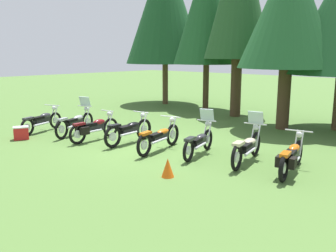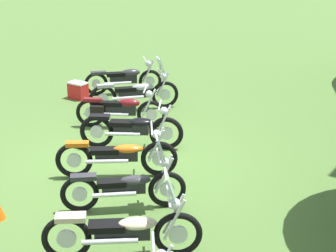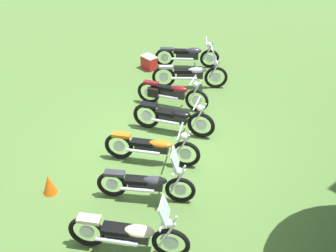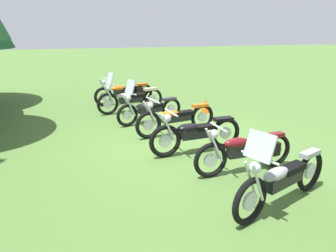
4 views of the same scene
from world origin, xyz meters
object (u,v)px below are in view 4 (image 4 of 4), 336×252
(motorcycle_1, at_px, (282,179))
(motorcycle_5, at_px, (149,108))
(motorcycle_3, at_px, (196,133))
(traffic_cone, at_px, (206,106))
(motorcycle_6, at_px, (130,98))
(motorcycle_2, at_px, (246,150))
(motorcycle_4, at_px, (176,118))
(motorcycle_7, at_px, (125,92))

(motorcycle_1, distance_m, motorcycle_5, 5.28)
(motorcycle_3, height_order, traffic_cone, motorcycle_3)
(motorcycle_3, distance_m, motorcycle_6, 4.19)
(motorcycle_2, xyz_separation_m, motorcycle_4, (2.64, 0.60, -0.01))
(motorcycle_6, bearing_deg, motorcycle_3, 88.03)
(motorcycle_1, height_order, motorcycle_5, motorcycle_1)
(motorcycle_2, bearing_deg, motorcycle_5, -78.77)
(motorcycle_2, height_order, motorcycle_3, motorcycle_3)
(motorcycle_4, xyz_separation_m, traffic_cone, (1.89, -1.66, -0.20))
(motorcycle_5, relative_size, motorcycle_6, 0.91)
(motorcycle_5, bearing_deg, motorcycle_4, 93.93)
(traffic_cone, bearing_deg, motorcycle_5, 107.24)
(motorcycle_2, bearing_deg, motorcycle_4, -80.96)
(motorcycle_3, distance_m, motorcycle_4, 1.42)
(motorcycle_1, xyz_separation_m, motorcycle_3, (2.55, 0.44, -0.01))
(traffic_cone, bearing_deg, motorcycle_4, 138.67)
(motorcycle_1, height_order, motorcycle_6, motorcycle_6)
(motorcycle_1, height_order, motorcycle_4, motorcycle_1)
(motorcycle_3, height_order, motorcycle_4, motorcycle_3)
(motorcycle_7, height_order, traffic_cone, motorcycle_7)
(motorcycle_5, bearing_deg, motorcycle_7, -100.17)
(motorcycle_2, height_order, motorcycle_7, motorcycle_2)
(motorcycle_3, bearing_deg, motorcycle_1, 94.67)
(motorcycle_1, height_order, motorcycle_2, motorcycle_1)
(motorcycle_3, bearing_deg, motorcycle_2, 110.13)
(motorcycle_3, relative_size, motorcycle_7, 0.99)
(motorcycle_5, height_order, motorcycle_6, motorcycle_6)
(motorcycle_3, xyz_separation_m, traffic_cone, (3.31, -1.64, -0.22))
(motorcycle_4, height_order, traffic_cone, motorcycle_4)
(motorcycle_7, xyz_separation_m, traffic_cone, (-2.12, -2.36, -0.20))
(motorcycle_6, bearing_deg, motorcycle_2, 91.62)
(motorcycle_1, height_order, motorcycle_7, motorcycle_1)
(motorcycle_4, relative_size, traffic_cone, 4.88)
(motorcycle_4, distance_m, motorcycle_6, 2.80)
(motorcycle_1, xyz_separation_m, motorcycle_5, (5.21, 0.90, -0.03))
(motorcycle_5, xyz_separation_m, motorcycle_6, (1.46, 0.31, 0.03))
(motorcycle_4, distance_m, motorcycle_7, 4.07)
(traffic_cone, bearing_deg, motorcycle_6, 71.42)
(motorcycle_1, height_order, motorcycle_3, motorcycle_1)
(motorcycle_5, relative_size, traffic_cone, 4.41)
(motorcycle_4, distance_m, traffic_cone, 2.52)
(motorcycle_1, xyz_separation_m, traffic_cone, (5.86, -1.20, -0.23))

